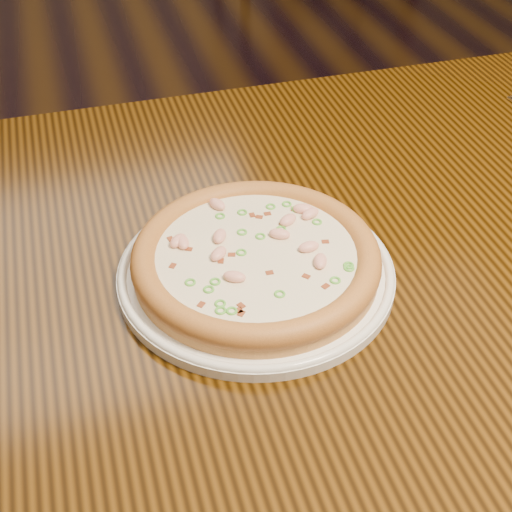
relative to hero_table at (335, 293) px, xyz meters
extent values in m
cube|color=black|center=(0.00, 0.00, 0.08)|extent=(1.20, 0.80, 0.04)
cylinder|color=black|center=(0.54, 0.34, -0.30)|extent=(0.06, 0.06, 0.71)
cylinder|color=white|center=(-0.12, -0.05, 0.10)|extent=(0.31, 0.31, 0.01)
torus|color=white|center=(-0.12, -0.05, 0.11)|extent=(0.30, 0.30, 0.01)
cylinder|color=tan|center=(-0.12, -0.05, 0.12)|extent=(0.27, 0.27, 0.02)
torus|color=#C3742E|center=(-0.12, -0.05, 0.13)|extent=(0.27, 0.27, 0.03)
cylinder|color=#F0E4C9|center=(-0.12, -0.05, 0.13)|extent=(0.22, 0.22, 0.00)
ellipsoid|color=#F2B29E|center=(-0.07, -0.01, 0.14)|extent=(0.03, 0.02, 0.01)
ellipsoid|color=#F2B29E|center=(-0.09, -0.03, 0.14)|extent=(0.03, 0.02, 0.01)
ellipsoid|color=#F2B29E|center=(-0.15, -0.09, 0.14)|extent=(0.03, 0.02, 0.01)
ellipsoid|color=#F2B29E|center=(-0.19, -0.01, 0.14)|extent=(0.01, 0.02, 0.01)
ellipsoid|color=#F2B29E|center=(-0.16, -0.04, 0.14)|extent=(0.03, 0.03, 0.01)
ellipsoid|color=#F2B29E|center=(-0.20, -0.01, 0.14)|extent=(0.03, 0.03, 0.01)
ellipsoid|color=#F2B29E|center=(-0.06, -0.09, 0.14)|extent=(0.02, 0.03, 0.01)
ellipsoid|color=#F2B29E|center=(-0.05, 0.01, 0.14)|extent=(0.03, 0.02, 0.01)
ellipsoid|color=#F2B29E|center=(-0.14, 0.04, 0.14)|extent=(0.02, 0.03, 0.01)
ellipsoid|color=#F2B29E|center=(-0.15, -0.02, 0.14)|extent=(0.02, 0.03, 0.01)
ellipsoid|color=#F2B29E|center=(-0.06, -0.06, 0.14)|extent=(0.03, 0.02, 0.01)
ellipsoid|color=#F2B29E|center=(-0.04, 0.00, 0.14)|extent=(0.03, 0.02, 0.01)
cube|color=maroon|center=(-0.06, 0.01, 0.13)|extent=(0.01, 0.01, 0.00)
cube|color=maroon|center=(-0.21, -0.05, 0.13)|extent=(0.01, 0.01, 0.00)
cube|color=maroon|center=(-0.09, 0.01, 0.13)|extent=(0.01, 0.01, 0.00)
cube|color=maroon|center=(-0.10, 0.01, 0.13)|extent=(0.01, 0.01, 0.00)
cube|color=maroon|center=(-0.15, -0.05, 0.13)|extent=(0.01, 0.01, 0.00)
cube|color=maroon|center=(-0.08, -0.10, 0.13)|extent=(0.01, 0.01, 0.00)
cube|color=maroon|center=(-0.07, -0.12, 0.13)|extent=(0.01, 0.01, 0.00)
cube|color=maroon|center=(-0.16, -0.14, 0.13)|extent=(0.01, 0.01, 0.00)
cube|color=maroon|center=(-0.20, 0.00, 0.13)|extent=(0.01, 0.01, 0.00)
cube|color=maroon|center=(-0.16, -0.13, 0.13)|extent=(0.01, 0.01, 0.00)
cube|color=maroon|center=(-0.16, -0.13, 0.13)|extent=(0.01, 0.01, 0.00)
cube|color=maroon|center=(-0.19, -0.02, 0.13)|extent=(0.01, 0.01, 0.00)
cube|color=maroon|center=(-0.20, -0.11, 0.13)|extent=(0.01, 0.01, 0.00)
cube|color=maroon|center=(-0.04, -0.05, 0.13)|extent=(0.01, 0.01, 0.00)
cube|color=maroon|center=(-0.11, 0.02, 0.13)|extent=(0.01, 0.01, 0.00)
cube|color=maroon|center=(-0.12, -0.09, 0.13)|extent=(0.01, 0.01, 0.00)
cube|color=maroon|center=(-0.16, -0.05, 0.13)|extent=(0.01, 0.01, 0.00)
cube|color=maroon|center=(-0.08, -0.01, 0.13)|extent=(0.01, 0.01, 0.00)
torus|color=#54B137|center=(-0.17, -0.08, 0.13)|extent=(0.01, 0.01, 0.00)
torus|color=#54B137|center=(-0.03, -0.10, 0.13)|extent=(0.01, 0.01, 0.00)
torus|color=#54B137|center=(-0.08, 0.03, 0.13)|extent=(0.02, 0.02, 0.00)
torus|color=#54B137|center=(-0.18, -0.12, 0.13)|extent=(0.02, 0.02, 0.00)
torus|color=#54B137|center=(-0.05, 0.01, 0.13)|extent=(0.02, 0.02, 0.00)
torus|color=#54B137|center=(-0.12, -0.12, 0.13)|extent=(0.01, 0.01, 0.00)
torus|color=#54B137|center=(-0.03, -0.10, 0.13)|extent=(0.01, 0.01, 0.00)
torus|color=#54B137|center=(-0.11, -0.02, 0.13)|extent=(0.02, 0.02, 0.00)
torus|color=#54B137|center=(-0.08, -0.02, 0.13)|extent=(0.02, 0.02, 0.00)
torus|color=#54B137|center=(-0.06, 0.03, 0.13)|extent=(0.01, 0.01, 0.00)
torus|color=#54B137|center=(-0.13, -0.01, 0.13)|extent=(0.02, 0.02, 0.00)
torus|color=#54B137|center=(-0.12, 0.02, 0.13)|extent=(0.02, 0.02, 0.00)
torus|color=#54B137|center=(-0.04, -0.02, 0.13)|extent=(0.01, 0.01, 0.00)
torus|color=#54B137|center=(-0.14, 0.02, 0.13)|extent=(0.02, 0.02, 0.00)
torus|color=#54B137|center=(-0.20, -0.08, 0.13)|extent=(0.01, 0.01, 0.00)
torus|color=#54B137|center=(-0.14, -0.05, 0.13)|extent=(0.02, 0.02, 0.00)
torus|color=#54B137|center=(-0.18, -0.09, 0.13)|extent=(0.01, 0.01, 0.00)
torus|color=#54B137|center=(-0.05, -0.12, 0.13)|extent=(0.02, 0.02, 0.00)
torus|color=#54B137|center=(-0.17, -0.13, 0.13)|extent=(0.02, 0.02, 0.00)
torus|color=#54B137|center=(-0.18, -0.13, 0.13)|extent=(0.02, 0.02, 0.00)
camera|label=1|loc=(-0.29, -0.62, 0.62)|focal=50.00mm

